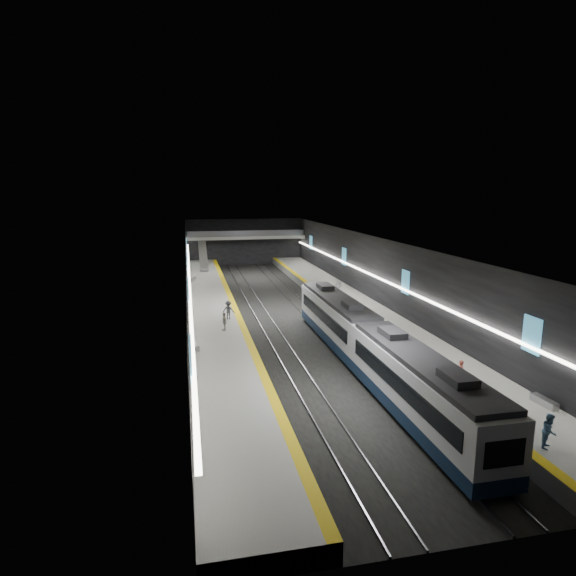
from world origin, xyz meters
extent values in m
plane|color=black|center=(0.00, 0.00, 0.00)|extent=(70.00, 70.00, 0.00)
cube|color=beige|center=(0.00, 0.00, 8.00)|extent=(20.00, 70.00, 0.04)
cube|color=black|center=(-10.00, 0.00, 4.00)|extent=(0.04, 70.00, 8.00)
cube|color=black|center=(10.00, 0.00, 4.00)|extent=(0.04, 70.00, 8.00)
cube|color=black|center=(0.00, 35.00, 4.00)|extent=(20.00, 0.04, 8.00)
cube|color=black|center=(0.00, -35.00, 4.00)|extent=(20.00, 0.04, 8.00)
cube|color=slate|center=(-7.50, 0.00, 0.50)|extent=(5.00, 70.00, 1.00)
cube|color=#9C9C97|center=(-7.50, 0.00, 1.01)|extent=(5.00, 70.00, 0.02)
cube|color=yellow|center=(-5.30, 0.00, 1.02)|extent=(0.60, 70.00, 0.02)
cube|color=slate|center=(7.50, 0.00, 0.50)|extent=(5.00, 70.00, 1.00)
cube|color=#9C9C97|center=(7.50, 0.00, 1.01)|extent=(5.00, 70.00, 0.02)
cube|color=yellow|center=(5.30, 0.00, 1.02)|extent=(0.60, 70.00, 0.02)
cube|color=gray|center=(-3.22, 0.00, 0.06)|extent=(0.08, 70.00, 0.12)
cube|color=gray|center=(-1.78, 0.00, 0.06)|extent=(0.08, 70.00, 0.12)
cube|color=gray|center=(1.78, 0.00, 0.06)|extent=(0.08, 70.00, 0.12)
cube|color=gray|center=(3.22, 0.00, 0.06)|extent=(0.08, 70.00, 0.12)
cube|color=#10223C|center=(2.50, -25.58, 0.75)|extent=(2.65, 15.00, 0.80)
cube|color=silver|center=(2.50, -25.58, 2.40)|extent=(2.65, 15.00, 2.50)
cube|color=black|center=(2.50, -25.58, 3.80)|extent=(2.44, 14.25, 0.30)
cube|color=black|center=(2.50, -25.58, 2.45)|extent=(2.69, 13.20, 1.00)
cube|color=black|center=(2.50, -33.10, 2.35)|extent=(1.85, 0.05, 1.20)
cube|color=#10223C|center=(2.50, -10.58, 0.75)|extent=(2.65, 15.00, 0.80)
cube|color=silver|center=(2.50, -10.58, 2.40)|extent=(2.65, 15.00, 2.50)
cube|color=black|center=(2.50, -10.58, 3.80)|extent=(2.44, 14.25, 0.30)
cube|color=black|center=(2.50, -10.58, 2.45)|extent=(2.69, 13.20, 1.00)
cube|color=black|center=(2.50, -18.10, 2.35)|extent=(1.85, 0.05, 1.20)
cube|color=#4198C3|center=(-9.92, -25.00, 4.50)|extent=(0.10, 1.50, 2.20)
cube|color=#4198C3|center=(-9.92, -8.00, 4.50)|extent=(0.10, 1.50, 2.20)
cube|color=#4198C3|center=(-9.92, 10.00, 4.50)|extent=(0.10, 1.50, 2.20)
cube|color=#4198C3|center=(-9.92, 27.00, 4.50)|extent=(0.10, 1.50, 2.20)
cube|color=#4198C3|center=(9.92, -25.00, 4.50)|extent=(0.10, 1.50, 2.20)
cube|color=#4198C3|center=(9.92, -8.00, 4.50)|extent=(0.10, 1.50, 2.20)
cube|color=#4198C3|center=(9.92, 10.00, 4.50)|extent=(0.10, 1.50, 2.20)
cube|color=#4198C3|center=(9.92, 27.00, 4.50)|extent=(0.10, 1.50, 2.20)
cube|color=white|center=(-9.80, 0.00, 3.80)|extent=(0.25, 68.60, 0.12)
cube|color=white|center=(9.80, 0.00, 3.80)|extent=(0.25, 68.60, 0.12)
cube|color=gray|center=(0.00, 33.00, 5.00)|extent=(20.00, 3.00, 0.50)
cube|color=#47474C|center=(0.00, 31.55, 5.75)|extent=(19.60, 0.08, 1.00)
cube|color=#99999E|center=(-7.50, 26.00, 2.90)|extent=(1.20, 7.50, 3.92)
cube|color=#99999E|center=(-9.50, -12.86, 1.21)|extent=(0.49, 1.73, 0.42)
cube|color=#99999E|center=(-9.50, 15.24, 1.25)|extent=(1.30, 2.09, 0.50)
cube|color=#99999E|center=(9.50, -27.03, 1.21)|extent=(0.59, 1.72, 0.41)
cube|color=#99999E|center=(8.59, 7.94, 1.25)|extent=(1.28, 2.09, 0.49)
imported|color=#B04D41|center=(6.39, -23.55, 1.82)|extent=(0.47, 0.64, 1.63)
imported|color=teal|center=(6.39, -31.04, 1.84)|extent=(1.04, 1.01, 1.68)
imported|color=#B8B3A8|center=(-7.00, -8.49, 1.79)|extent=(0.52, 0.97, 1.57)
imported|color=#43424A|center=(-6.31, -4.85, 1.87)|extent=(1.27, 0.96, 1.74)
camera|label=1|loc=(-9.86, -48.76, 12.92)|focal=30.00mm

